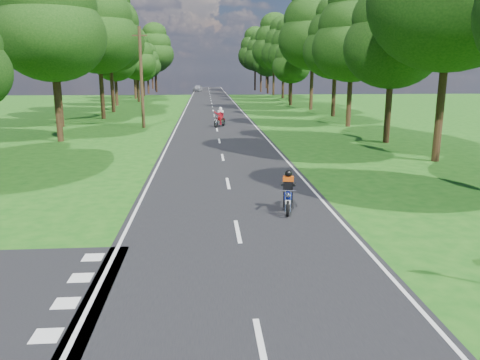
{
  "coord_description": "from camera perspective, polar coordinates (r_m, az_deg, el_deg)",
  "views": [
    {
      "loc": [
        -0.89,
        -11.03,
        4.66
      ],
      "look_at": [
        0.21,
        4.0,
        1.1
      ],
      "focal_mm": 35.0,
      "sensor_mm": 36.0,
      "label": 1
    }
  ],
  "objects": [
    {
      "name": "rider_near_blue",
      "position": [
        15.76,
        5.88,
        -1.32
      ],
      "size": [
        0.82,
        1.71,
        1.37
      ],
      "primitive_type": null,
      "rotation": [
        0.0,
        0.0,
        -0.17
      ],
      "color": "#0D1B90",
      "rests_on": "main_road"
    },
    {
      "name": "road_markings",
      "position": [
        59.34,
        -3.5,
        8.79
      ],
      "size": [
        7.4,
        140.0,
        0.01
      ],
      "color": "silver",
      "rests_on": "main_road"
    },
    {
      "name": "rider_far_red",
      "position": [
        39.34,
        -2.5,
        7.7
      ],
      "size": [
        1.38,
        2.05,
        1.63
      ],
      "primitive_type": null,
      "rotation": [
        0.0,
        0.0,
        -0.41
      ],
      "color": "maroon",
      "rests_on": "main_road"
    },
    {
      "name": "ground",
      "position": [
        12.01,
        0.39,
        -9.55
      ],
      "size": [
        160.0,
        160.0,
        0.0
      ],
      "primitive_type": "plane",
      "color": "#165112",
      "rests_on": "ground"
    },
    {
      "name": "distant_car",
      "position": [
        105.38,
        -5.15,
        11.09
      ],
      "size": [
        2.57,
        4.37,
        1.4
      ],
      "primitive_type": "imported",
      "rotation": [
        0.0,
        0.0,
        -0.24
      ],
      "color": "#B9BBC1",
      "rests_on": "main_road"
    },
    {
      "name": "main_road",
      "position": [
        61.21,
        -3.39,
        8.91
      ],
      "size": [
        7.0,
        140.0,
        0.02
      ],
      "primitive_type": "cube",
      "color": "black",
      "rests_on": "ground"
    },
    {
      "name": "telegraph_pole",
      "position": [
        39.37,
        -11.93,
        12.16
      ],
      "size": [
        1.2,
        0.26,
        8.0
      ],
      "color": "#382616",
      "rests_on": "ground"
    },
    {
      "name": "treeline",
      "position": [
        71.22,
        -2.42,
        16.17
      ],
      "size": [
        40.0,
        115.35,
        14.78
      ],
      "color": "black",
      "rests_on": "ground"
    }
  ]
}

